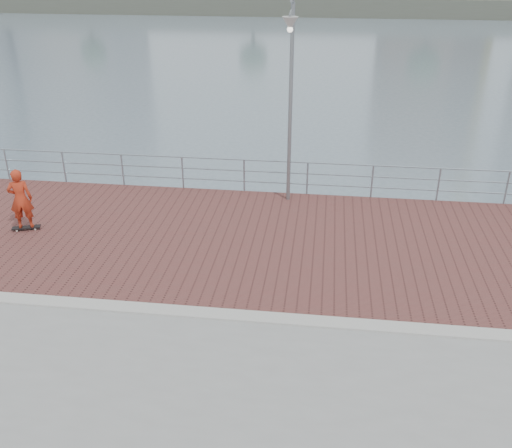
# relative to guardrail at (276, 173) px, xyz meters

# --- Properties ---
(water) EXTENTS (400.00, 400.00, 0.00)m
(water) POSITION_rel_guardrail_xyz_m (-0.00, -7.00, -2.69)
(water) COLOR slate
(water) RESTS_ON ground
(brick_lane) EXTENTS (40.00, 6.80, 0.02)m
(brick_lane) POSITION_rel_guardrail_xyz_m (-0.00, -3.40, -0.68)
(brick_lane) COLOR brown
(brick_lane) RESTS_ON seawall
(curb) EXTENTS (40.00, 0.40, 0.06)m
(curb) POSITION_rel_guardrail_xyz_m (-0.00, -7.00, -0.66)
(curb) COLOR #B7B5AD
(curb) RESTS_ON seawall
(guardrail) EXTENTS (39.06, 0.06, 1.13)m
(guardrail) POSITION_rel_guardrail_xyz_m (0.00, 0.00, 0.00)
(guardrail) COLOR #8C9EA8
(guardrail) RESTS_ON brick_lane
(street_lamp) EXTENTS (0.43, 1.26, 5.94)m
(street_lamp) POSITION_rel_guardrail_xyz_m (0.45, -0.93, 3.53)
(street_lamp) COLOR gray
(street_lamp) RESTS_ON brick_lane
(skateboard) EXTENTS (0.80, 0.44, 0.09)m
(skateboard) POSITION_rel_guardrail_xyz_m (-6.77, -3.61, -0.60)
(skateboard) COLOR black
(skateboard) RESTS_ON brick_lane
(skateboarder) EXTENTS (0.74, 0.60, 1.74)m
(skateboarder) POSITION_rel_guardrail_xyz_m (-6.77, -3.61, 0.29)
(skateboarder) COLOR #B93118
(skateboarder) RESTS_ON skateboard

